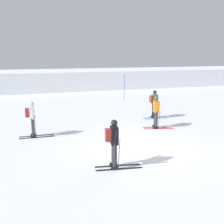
{
  "coord_description": "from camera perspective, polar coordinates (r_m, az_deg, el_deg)",
  "views": [
    {
      "loc": [
        -4.34,
        -9.36,
        3.82
      ],
      "look_at": [
        -0.24,
        3.28,
        0.9
      ],
      "focal_mm": 42.18,
      "sensor_mm": 36.0,
      "label": 1
    }
  ],
  "objects": [
    {
      "name": "skier_white",
      "position": [
        12.77,
        -16.98,
        -1.12
      ],
      "size": [
        1.61,
        1.0,
        1.71
      ],
      "color": "black",
      "rests_on": "ground"
    },
    {
      "name": "trail_marker_pole",
      "position": [
        22.18,
        2.68,
        5.34
      ],
      "size": [
        0.04,
        0.04,
        2.21
      ],
      "primitive_type": "cylinder",
      "color": "#1E56AD",
      "rests_on": "ground"
    },
    {
      "name": "skier_green",
      "position": [
        16.12,
        9.12,
        1.99
      ],
      "size": [
        1.6,
        1.0,
        1.71
      ],
      "color": "#237AC6",
      "rests_on": "ground"
    },
    {
      "name": "ground_plane",
      "position": [
        11.0,
        6.56,
        -8.01
      ],
      "size": [
        120.0,
        120.0,
        0.0
      ],
      "primitive_type": "plane",
      "color": "white"
    },
    {
      "name": "far_snow_ridge",
      "position": [
        31.0,
        -9.91,
        7.0
      ],
      "size": [
        80.0,
        7.72,
        2.02
      ],
      "primitive_type": "cube",
      "color": "white",
      "rests_on": "ground"
    },
    {
      "name": "skier_orange",
      "position": [
        13.9,
        9.54,
        0.16
      ],
      "size": [
        1.64,
        0.98,
        1.71
      ],
      "color": "red",
      "rests_on": "ground"
    },
    {
      "name": "skier_black",
      "position": [
        8.89,
        0.33,
        -6.41
      ],
      "size": [
        1.64,
        1.0,
        1.71
      ],
      "color": "black",
      "rests_on": "ground"
    }
  ]
}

